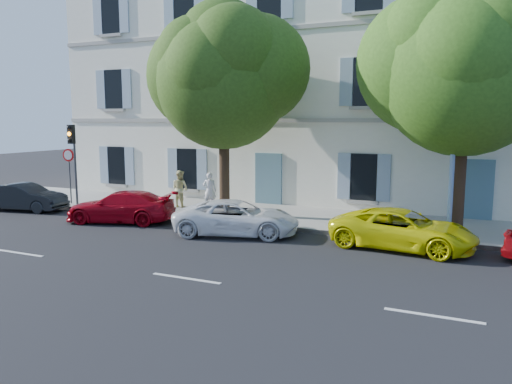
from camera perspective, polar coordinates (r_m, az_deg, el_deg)
The scene contains 15 objects.
ground at distance 16.47m, azimuth -0.51°, elevation -5.90°, with size 90.00×90.00×0.00m, color black.
sidewalk at distance 20.48m, azimuth 4.71°, elevation -2.89°, with size 36.00×4.50×0.15m, color #A09E96.
kerb at distance 18.49m, azimuth 2.45°, elevation -4.07°, with size 36.00×0.16×0.16m, color #9E998E.
building at distance 25.66m, azimuth 9.29°, elevation 12.58°, with size 28.00×7.00×12.00m, color white.
car_dark_sedan at distance 24.45m, azimuth -24.90°, elevation -0.54°, with size 1.29×3.70×1.22m, color black.
car_red_coupe at distance 20.41m, azimuth -15.18°, elevation -1.63°, with size 1.74×4.28×1.24m, color #A10412.
car_white_coupe at distance 17.59m, azimuth -2.22°, elevation -2.95°, with size 2.02×4.38×1.22m, color white.
car_yellow_supercar at distance 16.35m, azimuth 16.41°, elevation -4.11°, with size 2.06×4.47×1.24m, color #D8D509.
tree_left at distance 20.41m, azimuth -3.73°, elevation 12.40°, with size 5.37×5.37×8.32m.
tree_right at distance 17.73m, azimuth 22.77°, elevation 12.59°, with size 5.47×5.47×8.43m.
traffic_light at distance 24.13m, azimuth -20.22°, elevation 4.83°, with size 0.28×0.41×3.65m.
road_sign at distance 24.64m, azimuth -20.59°, elevation 3.00°, with size 0.59×0.11×2.55m.
street_lamp at distance 16.94m, azimuth 21.84°, elevation 9.47°, with size 0.29×1.66×7.78m.
pedestrian_a at distance 21.79m, azimuth -5.32°, elevation 0.13°, with size 0.59×0.39×1.61m, color silver.
pedestrian_b at distance 22.47m, azimuth -8.67°, elevation 0.37°, with size 0.80×0.63×1.65m, color #C5BF7E.
Camera 1 is at (6.69, -14.49, 4.04)m, focal length 35.00 mm.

